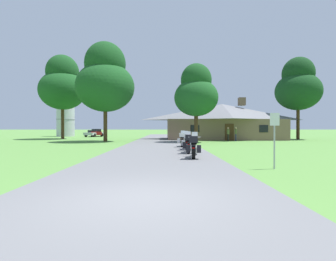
{
  "coord_description": "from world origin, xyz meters",
  "views": [
    {
      "loc": [
        0.52,
        -5.65,
        1.57
      ],
      "look_at": [
        0.71,
        18.09,
        1.34
      ],
      "focal_mm": 28.24,
      "sensor_mm": 36.0,
      "label": 1
    }
  ],
  "objects_px": {
    "metal_signpost_roadside": "(274,134)",
    "motorcycle_blue_farthest_in_row": "(182,140)",
    "tree_left_near": "(105,80)",
    "parked_silver_sedan_far_left": "(94,133)",
    "parked_red_suv_far_left": "(96,132)",
    "bystander_olive_shirt_near_lodge": "(236,133)",
    "tree_left_far": "(63,85)",
    "tree_right_of_lodge": "(298,86)",
    "motorcycle_red_second_in_row": "(189,144)",
    "motorcycle_silver_third_in_row": "(187,142)",
    "bystander_olive_shirt_beside_signpost": "(228,133)",
    "metal_silo_distant": "(66,117)",
    "tree_by_lodge_front": "(196,92)",
    "motorcycle_orange_nearest_to_camera": "(194,147)"
  },
  "relations": [
    {
      "from": "tree_left_near",
      "to": "parked_silver_sedan_far_left",
      "type": "bearing_deg",
      "value": 109.08
    },
    {
      "from": "tree_by_lodge_front",
      "to": "bystander_olive_shirt_near_lodge",
      "type": "bearing_deg",
      "value": 30.09
    },
    {
      "from": "metal_signpost_roadside",
      "to": "tree_left_far",
      "type": "distance_m",
      "value": 34.17
    },
    {
      "from": "motorcycle_blue_farthest_in_row",
      "to": "metal_signpost_roadside",
      "type": "bearing_deg",
      "value": -70.06
    },
    {
      "from": "bystander_olive_shirt_near_lodge",
      "to": "tree_right_of_lodge",
      "type": "bearing_deg",
      "value": -49.19
    },
    {
      "from": "motorcycle_blue_farthest_in_row",
      "to": "bystander_olive_shirt_near_lodge",
      "type": "distance_m",
      "value": 12.56
    },
    {
      "from": "tree_by_lodge_front",
      "to": "tree_left_near",
      "type": "height_order",
      "value": "tree_left_near"
    },
    {
      "from": "bystander_olive_shirt_beside_signpost",
      "to": "tree_by_lodge_front",
      "type": "bearing_deg",
      "value": 118.75
    },
    {
      "from": "bystander_olive_shirt_near_lodge",
      "to": "tree_left_far",
      "type": "height_order",
      "value": "tree_left_far"
    },
    {
      "from": "motorcycle_red_second_in_row",
      "to": "parked_silver_sedan_far_left",
      "type": "bearing_deg",
      "value": 117.99
    },
    {
      "from": "bystander_olive_shirt_near_lodge",
      "to": "parked_silver_sedan_far_left",
      "type": "height_order",
      "value": "bystander_olive_shirt_near_lodge"
    },
    {
      "from": "motorcycle_red_second_in_row",
      "to": "tree_right_of_lodge",
      "type": "distance_m",
      "value": 27.67
    },
    {
      "from": "bystander_olive_shirt_near_lodge",
      "to": "bystander_olive_shirt_beside_signpost",
      "type": "bearing_deg",
      "value": 136.66
    },
    {
      "from": "motorcycle_blue_farthest_in_row",
      "to": "tree_left_far",
      "type": "bearing_deg",
      "value": 140.1
    },
    {
      "from": "tree_left_far",
      "to": "motorcycle_silver_third_in_row",
      "type": "bearing_deg",
      "value": -50.07
    },
    {
      "from": "bystander_olive_shirt_beside_signpost",
      "to": "tree_right_of_lodge",
      "type": "height_order",
      "value": "tree_right_of_lodge"
    },
    {
      "from": "metal_signpost_roadside",
      "to": "bystander_olive_shirt_near_lodge",
      "type": "bearing_deg",
      "value": 78.83
    },
    {
      "from": "parked_silver_sedan_far_left",
      "to": "motorcycle_blue_farthest_in_row",
      "type": "bearing_deg",
      "value": -46.2
    },
    {
      "from": "tree_left_far",
      "to": "metal_signpost_roadside",
      "type": "bearing_deg",
      "value": -55.75
    },
    {
      "from": "metal_signpost_roadside",
      "to": "motorcycle_red_second_in_row",
      "type": "bearing_deg",
      "value": 115.31
    },
    {
      "from": "bystander_olive_shirt_near_lodge",
      "to": "parked_red_suv_far_left",
      "type": "relative_size",
      "value": 0.34
    },
    {
      "from": "motorcycle_blue_farthest_in_row",
      "to": "metal_silo_distant",
      "type": "bearing_deg",
      "value": 131.29
    },
    {
      "from": "metal_signpost_roadside",
      "to": "tree_left_far",
      "type": "xyz_separation_m",
      "value": [
        -18.89,
        27.75,
        6.37
      ]
    },
    {
      "from": "metal_signpost_roadside",
      "to": "tree_left_near",
      "type": "bearing_deg",
      "value": 118.56
    },
    {
      "from": "tree_right_of_lodge",
      "to": "parked_red_suv_far_left",
      "type": "distance_m",
      "value": 34.24
    },
    {
      "from": "bystander_olive_shirt_beside_signpost",
      "to": "metal_silo_distant",
      "type": "distance_m",
      "value": 32.16
    },
    {
      "from": "bystander_olive_shirt_near_lodge",
      "to": "tree_left_near",
      "type": "xyz_separation_m",
      "value": [
        -15.4,
        -1.17,
        6.13
      ]
    },
    {
      "from": "motorcycle_red_second_in_row",
      "to": "metal_signpost_roadside",
      "type": "xyz_separation_m",
      "value": [
        2.78,
        -5.87,
        0.74
      ]
    },
    {
      "from": "tree_right_of_lodge",
      "to": "tree_left_far",
      "type": "distance_m",
      "value": 33.18
    },
    {
      "from": "motorcycle_orange_nearest_to_camera",
      "to": "motorcycle_silver_third_in_row",
      "type": "height_order",
      "value": "same"
    },
    {
      "from": "parked_red_suv_far_left",
      "to": "parked_silver_sedan_far_left",
      "type": "height_order",
      "value": "parked_red_suv_far_left"
    },
    {
      "from": "bystander_olive_shirt_beside_signpost",
      "to": "metal_silo_distant",
      "type": "height_order",
      "value": "metal_silo_distant"
    },
    {
      "from": "motorcycle_silver_third_in_row",
      "to": "metal_signpost_roadside",
      "type": "bearing_deg",
      "value": -70.17
    },
    {
      "from": "tree_by_lodge_front",
      "to": "metal_silo_distant",
      "type": "xyz_separation_m",
      "value": [
        -22.08,
        20.87,
        -1.85
      ]
    },
    {
      "from": "motorcycle_orange_nearest_to_camera",
      "to": "metal_silo_distant",
      "type": "bearing_deg",
      "value": 127.29
    },
    {
      "from": "parked_red_suv_far_left",
      "to": "motorcycle_silver_third_in_row",
      "type": "bearing_deg",
      "value": -79.63
    },
    {
      "from": "motorcycle_red_second_in_row",
      "to": "tree_left_far",
      "type": "distance_m",
      "value": 28.08
    },
    {
      "from": "tree_by_lodge_front",
      "to": "tree_left_far",
      "type": "distance_m",
      "value": 20.34
    },
    {
      "from": "motorcycle_blue_farthest_in_row",
      "to": "parked_silver_sedan_far_left",
      "type": "relative_size",
      "value": 0.46
    },
    {
      "from": "parked_red_suv_far_left",
      "to": "parked_silver_sedan_far_left",
      "type": "xyz_separation_m",
      "value": [
        -0.11,
        -1.14,
        -0.13
      ]
    },
    {
      "from": "bystander_olive_shirt_near_lodge",
      "to": "motorcycle_orange_nearest_to_camera",
      "type": "bearing_deg",
      "value": 173.58
    },
    {
      "from": "parked_red_suv_far_left",
      "to": "motorcycle_red_second_in_row",
      "type": "bearing_deg",
      "value": -81.45
    },
    {
      "from": "parked_red_suv_far_left",
      "to": "motorcycle_blue_farthest_in_row",
      "type": "bearing_deg",
      "value": -77.6
    },
    {
      "from": "motorcycle_orange_nearest_to_camera",
      "to": "tree_left_near",
      "type": "xyz_separation_m",
      "value": [
        -8.39,
        17.27,
        6.47
      ]
    },
    {
      "from": "parked_silver_sedan_far_left",
      "to": "metal_signpost_roadside",
      "type": "bearing_deg",
      "value": -50.15
    },
    {
      "from": "motorcycle_silver_third_in_row",
      "to": "motorcycle_orange_nearest_to_camera",
      "type": "bearing_deg",
      "value": -88.38
    },
    {
      "from": "metal_signpost_roadside",
      "to": "motorcycle_blue_farthest_in_row",
      "type": "bearing_deg",
      "value": 104.08
    },
    {
      "from": "motorcycle_red_second_in_row",
      "to": "motorcycle_silver_third_in_row",
      "type": "relative_size",
      "value": 1.0
    },
    {
      "from": "motorcycle_red_second_in_row",
      "to": "motorcycle_silver_third_in_row",
      "type": "distance_m",
      "value": 2.53
    },
    {
      "from": "tree_left_near",
      "to": "tree_right_of_lodge",
      "type": "distance_m",
      "value": 26.13
    }
  ]
}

